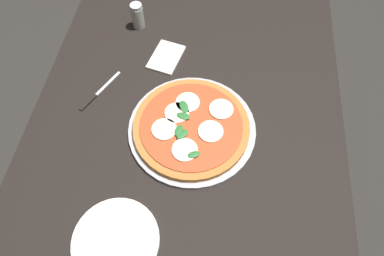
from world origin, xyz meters
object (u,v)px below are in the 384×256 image
(dining_table, at_px, (186,140))
(pizza, at_px, (191,126))
(napkin, at_px, (166,57))
(plate_white, at_px, (116,241))
(knife, at_px, (95,95))
(pepper_shaker, at_px, (138,16))
(serving_tray, at_px, (192,129))

(dining_table, height_order, pizza, pizza)
(dining_table, relative_size, napkin, 11.59)
(plate_white, distance_m, knife, 0.45)
(pepper_shaker, bearing_deg, knife, -12.72)
(serving_tray, bearing_deg, pepper_shaker, -149.13)
(napkin, bearing_deg, pepper_shaker, -138.86)
(serving_tray, relative_size, plate_white, 1.73)
(pizza, height_order, plate_white, pizza)
(plate_white, bearing_deg, serving_tray, 156.95)
(pizza, relative_size, knife, 2.02)
(dining_table, relative_size, serving_tray, 4.11)
(pepper_shaker, bearing_deg, napkin, 41.14)
(dining_table, relative_size, pepper_shaker, 16.67)
(pizza, bearing_deg, knife, -105.47)
(serving_tray, distance_m, pizza, 0.02)
(plate_white, relative_size, napkin, 1.63)
(serving_tray, height_order, napkin, serving_tray)
(serving_tray, height_order, pizza, pizza)
(pizza, relative_size, pepper_shaker, 3.66)
(pizza, relative_size, plate_white, 1.56)
(knife, relative_size, pepper_shaker, 1.81)
(napkin, bearing_deg, pizza, 23.84)
(dining_table, distance_m, plate_white, 0.39)
(knife, bearing_deg, napkin, 133.34)
(serving_tray, relative_size, pizza, 1.11)
(knife, bearing_deg, pepper_shaker, 167.28)
(plate_white, relative_size, pepper_shaker, 2.34)
(napkin, xyz_separation_m, knife, (0.18, -0.19, -0.00))
(serving_tray, distance_m, napkin, 0.29)
(knife, bearing_deg, serving_tray, 75.11)
(dining_table, bearing_deg, pepper_shaker, -150.29)
(napkin, xyz_separation_m, pepper_shaker, (-0.14, -0.12, 0.04))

